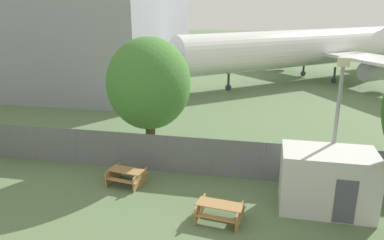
{
  "coord_description": "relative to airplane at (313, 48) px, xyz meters",
  "views": [
    {
      "loc": [
        2.55,
        -5.99,
        8.55
      ],
      "look_at": [
        -1.69,
        14.43,
        2.0
      ],
      "focal_mm": 35.0,
      "sensor_mm": 36.0,
      "label": 1
    }
  ],
  "objects": [
    {
      "name": "hangar_building",
      "position": [
        -27.42,
        -6.67,
        1.67
      ],
      "size": [
        24.61,
        20.46,
        12.44
      ],
      "color": "#8E939E",
      "rests_on": "ground"
    },
    {
      "name": "perimeter_fence",
      "position": [
        -7.24,
        -27.12,
        -2.69
      ],
      "size": [
        56.07,
        0.07,
        2.04
      ],
      "color": "slate",
      "rests_on": "ground"
    },
    {
      "name": "airplane",
      "position": [
        0.0,
        0.0,
        0.0
      ],
      "size": [
        34.97,
        29.66,
        11.74
      ],
      "rotation": [
        0.0,
        0.0,
        -2.46
      ],
      "color": "white",
      "rests_on": "ground"
    },
    {
      "name": "portable_cabin",
      "position": [
        -1.98,
        -29.26,
        -2.39
      ],
      "size": [
        3.86,
        2.31,
        2.65
      ],
      "rotation": [
        0.0,
        0.0,
        -0.0
      ],
      "color": "silver",
      "rests_on": "ground"
    },
    {
      "name": "picnic_bench_near_cabin",
      "position": [
        -6.31,
        -31.15,
        -3.23
      ],
      "size": [
        2.05,
        1.64,
        0.76
      ],
      "rotation": [
        0.0,
        0.0,
        -0.13
      ],
      "color": "#A37A47",
      "rests_on": "ground"
    },
    {
      "name": "picnic_bench_open_grass",
      "position": [
        -11.23,
        -28.85,
        -3.24
      ],
      "size": [
        1.91,
        1.65,
        0.76
      ],
      "rotation": [
        0.0,
        0.0,
        -0.16
      ],
      "color": "#A37A47",
      "rests_on": "ground"
    },
    {
      "name": "tree_near_hangar",
      "position": [
        -11.02,
        -25.53,
        0.64
      ],
      "size": [
        4.56,
        4.56,
        6.88
      ],
      "color": "#4C3823",
      "rests_on": "ground"
    },
    {
      "name": "light_mast",
      "position": [
        -1.69,
        -28.14,
        0.31
      ],
      "size": [
        0.44,
        0.44,
        6.41
      ],
      "color": "#99999E",
      "rests_on": "ground"
    }
  ]
}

